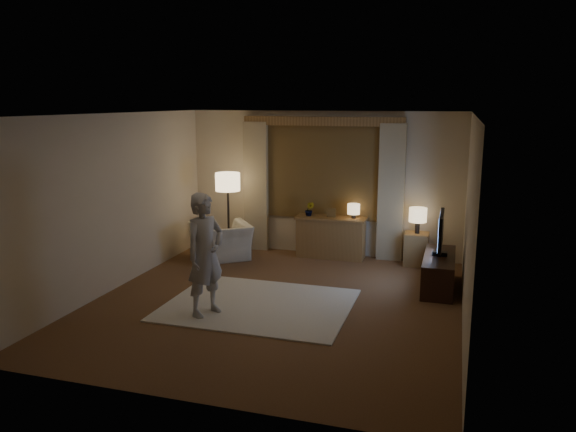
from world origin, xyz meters
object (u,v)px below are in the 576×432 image
at_px(armchair, 221,242).
at_px(person, 205,254).
at_px(sideboard, 331,238).
at_px(side_table, 416,249).
at_px(tv_stand, 439,272).

relative_size(armchair, person, 0.61).
xyz_separation_m(armchair, person, (0.89, -2.51, 0.51)).
xyz_separation_m(sideboard, side_table, (1.51, -0.05, -0.07)).
distance_m(tv_stand, person, 3.57).
height_order(armchair, person, person).
xyz_separation_m(sideboard, tv_stand, (1.93, -1.17, -0.10)).
xyz_separation_m(armchair, tv_stand, (3.77, -0.49, -0.07)).
bearing_deg(side_table, tv_stand, -69.66).
bearing_deg(tv_stand, side_table, 110.34).
bearing_deg(side_table, armchair, -169.31).
relative_size(sideboard, person, 0.74).
height_order(sideboard, armchair, sideboard).
relative_size(tv_stand, person, 0.87).
xyz_separation_m(tv_stand, person, (-2.88, -2.02, 0.58)).
height_order(side_table, person, person).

